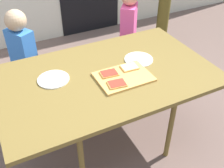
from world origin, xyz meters
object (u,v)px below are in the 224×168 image
object	(u,v)px
pizza_slice_far_right	(129,67)
child_left	(23,53)
plate_white_right	(139,59)
pizza_slice_near_left	(117,84)
pizza_slice_far_left	(109,73)
cutting_board	(124,77)
child_right	(128,30)
plate_white_left	(53,79)
dining_table	(107,79)

from	to	relation	value
pizza_slice_far_right	child_left	xyz separation A→B (m)	(-0.64, 0.85, -0.16)
plate_white_right	child_left	distance (m)	1.10
plate_white_right	pizza_slice_near_left	bearing A→B (deg)	-143.52
pizza_slice_near_left	child_left	bearing A→B (deg)	115.11
pizza_slice_far_left	cutting_board	bearing A→B (deg)	-39.14
pizza_slice_far_right	pizza_slice_far_left	world-z (taller)	same
pizza_slice_far_left	child_left	bearing A→B (deg)	118.83
plate_white_right	child_right	bearing A→B (deg)	66.32
pizza_slice_far_left	plate_white_left	distance (m)	0.40
child_left	pizza_slice_far_left	bearing A→B (deg)	-61.17
pizza_slice_far_left	plate_white_right	world-z (taller)	pizza_slice_far_left
pizza_slice_near_left	plate_white_right	xyz separation A→B (m)	(0.31, 0.23, -0.02)
cutting_board	pizza_slice_far_right	xyz separation A→B (m)	(0.09, 0.07, 0.01)
pizza_slice_far_left	pizza_slice_near_left	distance (m)	0.14
child_right	plate_white_left	bearing A→B (deg)	-145.73
pizza_slice_far_right	child_left	size ratio (longest dim) A/B	0.13
cutting_board	child_left	distance (m)	1.09
pizza_slice_far_left	plate_white_left	world-z (taller)	pizza_slice_far_left
pizza_slice_near_left	plate_white_right	bearing A→B (deg)	36.48
cutting_board	child_left	size ratio (longest dim) A/B	0.39
dining_table	pizza_slice_far_left	bearing A→B (deg)	-78.45
child_left	child_right	world-z (taller)	child_right
pizza_slice_far_left	child_right	world-z (taller)	child_right
dining_table	plate_white_left	bearing A→B (deg)	164.47
plate_white_left	child_left	bearing A→B (deg)	97.34
pizza_slice_far_right	cutting_board	bearing A→B (deg)	-140.74
cutting_board	child_right	bearing A→B (deg)	58.55
pizza_slice_near_left	plate_white_left	world-z (taller)	pizza_slice_near_left
dining_table	cutting_board	world-z (taller)	cutting_board
plate_white_left	child_right	size ratio (longest dim) A/B	0.22
cutting_board	child_left	world-z (taller)	child_left
cutting_board	plate_white_left	bearing A→B (deg)	156.40
plate_white_left	pizza_slice_near_left	bearing A→B (deg)	-36.04
dining_table	pizza_slice_far_right	bearing A→B (deg)	-8.13
pizza_slice_far_left	plate_white_left	bearing A→B (deg)	160.49
pizza_slice_far_right	pizza_slice_far_left	xyz separation A→B (m)	(-0.17, -0.01, 0.00)
plate_white_right	child_left	world-z (taller)	child_left
pizza_slice_far_right	pizza_slice_far_left	bearing A→B (deg)	-178.27
pizza_slice_near_left	child_left	size ratio (longest dim) A/B	0.14
child_right	pizza_slice_far_right	bearing A→B (deg)	-119.11
pizza_slice_near_left	plate_white_left	distance (m)	0.46
cutting_board	child_right	distance (m)	1.04
pizza_slice_far_left	plate_white_right	xyz separation A→B (m)	(0.31, 0.09, -0.02)
pizza_slice_far_left	child_right	xyz separation A→B (m)	(0.62, 0.82, -0.15)
plate_white_right	child_left	bearing A→B (deg)	135.59
pizza_slice_far_right	child_left	world-z (taller)	child_left
pizza_slice_far_right	pizza_slice_near_left	distance (m)	0.23
dining_table	child_right	xyz separation A→B (m)	(0.63, 0.79, -0.08)
cutting_board	pizza_slice_far_left	world-z (taller)	pizza_slice_far_left
pizza_slice_far_left	child_left	world-z (taller)	child_left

